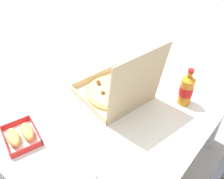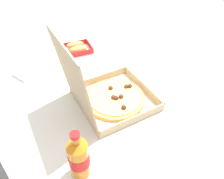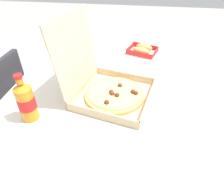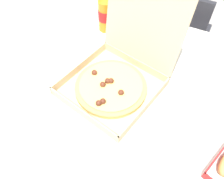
{
  "view_description": "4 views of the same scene",
  "coord_description": "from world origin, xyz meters",
  "px_view_note": "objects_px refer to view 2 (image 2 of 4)",
  "views": [
    {
      "loc": [
        0.85,
        0.68,
        1.71
      ],
      "look_at": [
        0.04,
        0.02,
        0.8
      ],
      "focal_mm": 40.81,
      "sensor_mm": 36.0,
      "label": 1
    },
    {
      "loc": [
        -0.56,
        0.51,
        1.48
      ],
      "look_at": [
        0.03,
        -0.0,
        0.8
      ],
      "focal_mm": 34.17,
      "sensor_mm": 36.0,
      "label": 2
    },
    {
      "loc": [
        -0.76,
        -0.11,
        1.36
      ],
      "look_at": [
        0.0,
        0.0,
        0.79
      ],
      "focal_mm": 31.75,
      "sensor_mm": 36.0,
      "label": 3
    },
    {
      "loc": [
        0.28,
        -0.54,
        1.51
      ],
      "look_at": [
        0.03,
        -0.03,
        0.76
      ],
      "focal_mm": 37.79,
      "sensor_mm": 36.0,
      "label": 4
    }
  ],
  "objects_px": {
    "napkin_pile": "(26,73)",
    "cola_bottle": "(79,157)",
    "pizza_box_open": "(108,95)",
    "bread_side_box": "(77,48)"
  },
  "relations": [
    {
      "from": "pizza_box_open",
      "to": "napkin_pile",
      "type": "height_order",
      "value": "pizza_box_open"
    },
    {
      "from": "pizza_box_open",
      "to": "napkin_pile",
      "type": "bearing_deg",
      "value": 22.55
    },
    {
      "from": "bread_side_box",
      "to": "cola_bottle",
      "type": "height_order",
      "value": "cola_bottle"
    },
    {
      "from": "napkin_pile",
      "to": "cola_bottle",
      "type": "bearing_deg",
      "value": 171.5
    },
    {
      "from": "pizza_box_open",
      "to": "cola_bottle",
      "type": "distance_m",
      "value": 0.37
    },
    {
      "from": "bread_side_box",
      "to": "pizza_box_open",
      "type": "bearing_deg",
      "value": 162.33
    },
    {
      "from": "napkin_pile",
      "to": "bread_side_box",
      "type": "bearing_deg",
      "value": -86.75
    },
    {
      "from": "cola_bottle",
      "to": "napkin_pile",
      "type": "height_order",
      "value": "cola_bottle"
    },
    {
      "from": "pizza_box_open",
      "to": "cola_bottle",
      "type": "xyz_separation_m",
      "value": [
        -0.21,
        0.31,
        0.04
      ]
    },
    {
      "from": "cola_bottle",
      "to": "bread_side_box",
      "type": "bearing_deg",
      "value": -33.25
    }
  ]
}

